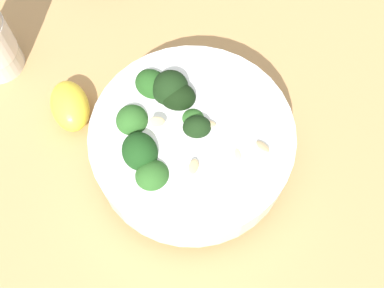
% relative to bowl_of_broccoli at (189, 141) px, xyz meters
% --- Properties ---
extents(ground_plane, '(0.63, 0.63, 0.04)m').
position_rel_bowl_of_broccoli_xyz_m(ground_plane, '(0.03, 0.05, -0.06)').
color(ground_plane, tan).
extents(bowl_of_broccoli, '(0.21, 0.21, 0.10)m').
position_rel_bowl_of_broccoli_xyz_m(bowl_of_broccoli, '(0.00, 0.00, 0.00)').
color(bowl_of_broccoli, white).
rests_on(bowl_of_broccoli, ground_plane).
extents(lemon_wedge, '(0.07, 0.08, 0.04)m').
position_rel_bowl_of_broccoli_xyz_m(lemon_wedge, '(-0.05, 0.14, -0.02)').
color(lemon_wedge, yellow).
rests_on(lemon_wedge, ground_plane).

